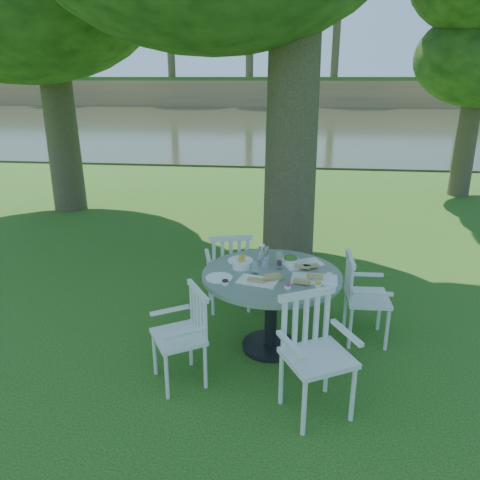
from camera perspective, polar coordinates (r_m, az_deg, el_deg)
name	(u,v)px	position (r m, az deg, el deg)	size (l,w,h in m)	color
ground	(238,317)	(5.32, -0.26, -9.39)	(140.00, 140.00, 0.00)	#19420D
table	(271,289)	(4.49, 3.85, -6.04)	(1.32, 1.32, 0.80)	black
chair_ne	(359,292)	(4.83, 14.28, -6.13)	(0.44, 0.47, 0.90)	white
chair_nw	(230,266)	(5.25, -1.26, -3.17)	(0.57, 0.55, 0.93)	white
chair_sw	(188,328)	(4.12, -6.41, -10.65)	(0.57, 0.58, 0.86)	white
chair_se	(312,344)	(3.80, 8.78, -12.39)	(0.65, 0.64, 0.97)	white
tableware	(270,266)	(4.48, 3.71, -3.23)	(1.21, 0.78, 0.20)	white
river	(287,123)	(27.75, 5.79, 13.96)	(100.00, 28.00, 0.12)	#2B311D
far_bank	(298,20)	(45.98, 7.11, 25.06)	(100.00, 18.00, 15.20)	olive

